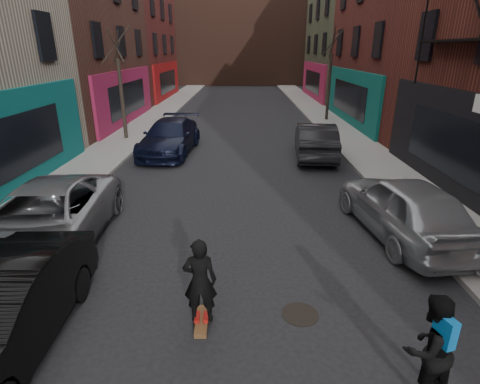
{
  "coord_description": "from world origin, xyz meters",
  "views": [
    {
      "loc": [
        0.33,
        -2.53,
        4.72
      ],
      "look_at": [
        0.26,
        5.65,
        1.6
      ],
      "focal_mm": 28.0,
      "sensor_mm": 36.0,
      "label": 1
    }
  ],
  "objects_px": {
    "parked_right_end": "(315,140)",
    "skateboarder": "(200,281)",
    "tree_right_far": "(330,69)",
    "pedestrian": "(429,348)",
    "tree_left_far": "(120,77)",
    "manhole": "(300,314)",
    "parked_left_end": "(170,137)",
    "parked_left_far": "(45,219)",
    "parked_right_far": "(404,207)",
    "skateboard": "(202,321)"
  },
  "relations": [
    {
      "from": "parked_right_far",
      "to": "skateboarder",
      "type": "height_order",
      "value": "skateboarder"
    },
    {
      "from": "parked_right_far",
      "to": "skateboard",
      "type": "height_order",
      "value": "parked_right_far"
    },
    {
      "from": "parked_left_far",
      "to": "parked_right_far",
      "type": "xyz_separation_m",
      "value": [
        9.2,
        0.74,
        0.05
      ]
    },
    {
      "from": "skateboard",
      "to": "manhole",
      "type": "height_order",
      "value": "skateboard"
    },
    {
      "from": "tree_right_far",
      "to": "parked_left_end",
      "type": "distance_m",
      "value": 13.16
    },
    {
      "from": "parked_right_end",
      "to": "tree_left_far",
      "type": "bearing_deg",
      "value": -13.97
    },
    {
      "from": "tree_left_far",
      "to": "manhole",
      "type": "height_order",
      "value": "tree_left_far"
    },
    {
      "from": "tree_left_far",
      "to": "tree_right_far",
      "type": "relative_size",
      "value": 0.96
    },
    {
      "from": "parked_right_far",
      "to": "parked_left_far",
      "type": "bearing_deg",
      "value": -2.99
    },
    {
      "from": "parked_left_end",
      "to": "pedestrian",
      "type": "relative_size",
      "value": 3.24
    },
    {
      "from": "skateboard",
      "to": "skateboarder",
      "type": "distance_m",
      "value": 0.87
    },
    {
      "from": "skateboarder",
      "to": "parked_left_end",
      "type": "bearing_deg",
      "value": -79.11
    },
    {
      "from": "pedestrian",
      "to": "tree_right_far",
      "type": "bearing_deg",
      "value": -115.3
    },
    {
      "from": "manhole",
      "to": "tree_left_far",
      "type": "bearing_deg",
      "value": 117.42
    },
    {
      "from": "tree_right_far",
      "to": "manhole",
      "type": "xyz_separation_m",
      "value": [
        -4.77,
        -20.7,
        -3.52
      ]
    },
    {
      "from": "tree_left_far",
      "to": "manhole",
      "type": "relative_size",
      "value": 9.29
    },
    {
      "from": "manhole",
      "to": "parked_left_end",
      "type": "bearing_deg",
      "value": 111.24
    },
    {
      "from": "skateboard",
      "to": "skateboarder",
      "type": "xyz_separation_m",
      "value": [
        0.0,
        0.0,
        0.87
      ]
    },
    {
      "from": "skateboarder",
      "to": "manhole",
      "type": "relative_size",
      "value": 2.34
    },
    {
      "from": "parked_left_far",
      "to": "tree_left_far",
      "type": "bearing_deg",
      "value": 94.08
    },
    {
      "from": "tree_left_far",
      "to": "parked_left_far",
      "type": "bearing_deg",
      "value": -82.49
    },
    {
      "from": "skateboard",
      "to": "manhole",
      "type": "bearing_deg",
      "value": 6.06
    },
    {
      "from": "parked_left_far",
      "to": "manhole",
      "type": "distance_m",
      "value": 6.6
    },
    {
      "from": "parked_right_far",
      "to": "tree_right_far",
      "type": "bearing_deg",
      "value": -102.88
    },
    {
      "from": "parked_left_far",
      "to": "skateboard",
      "type": "distance_m",
      "value": 5.1
    },
    {
      "from": "parked_left_far",
      "to": "parked_right_far",
      "type": "distance_m",
      "value": 9.23
    },
    {
      "from": "parked_left_end",
      "to": "parked_right_far",
      "type": "bearing_deg",
      "value": -43.76
    },
    {
      "from": "tree_left_far",
      "to": "skateboard",
      "type": "bearing_deg",
      "value": -68.88
    },
    {
      "from": "skateboard",
      "to": "parked_left_end",
      "type": "bearing_deg",
      "value": 100.89
    },
    {
      "from": "parked_left_far",
      "to": "parked_left_end",
      "type": "bearing_deg",
      "value": 78.03
    },
    {
      "from": "pedestrian",
      "to": "manhole",
      "type": "height_order",
      "value": "pedestrian"
    },
    {
      "from": "parked_left_far",
      "to": "parked_left_end",
      "type": "xyz_separation_m",
      "value": [
        1.4,
        9.34,
        0.01
      ]
    },
    {
      "from": "parked_left_end",
      "to": "skateboard",
      "type": "xyz_separation_m",
      "value": [
        2.78,
        -12.16,
        -0.74
      ]
    },
    {
      "from": "parked_right_end",
      "to": "skateboarder",
      "type": "bearing_deg",
      "value": 75.85
    },
    {
      "from": "parked_right_end",
      "to": "parked_left_far",
      "type": "bearing_deg",
      "value": 51.75
    },
    {
      "from": "parked_left_far",
      "to": "manhole",
      "type": "relative_size",
      "value": 8.09
    },
    {
      "from": "tree_left_far",
      "to": "parked_left_end",
      "type": "relative_size",
      "value": 1.19
    },
    {
      "from": "skateboard",
      "to": "tree_left_far",
      "type": "bearing_deg",
      "value": 109.15
    },
    {
      "from": "parked_left_end",
      "to": "manhole",
      "type": "relative_size",
      "value": 7.8
    },
    {
      "from": "manhole",
      "to": "parked_left_far",
      "type": "bearing_deg",
      "value": 156.92
    },
    {
      "from": "parked_left_end",
      "to": "parked_right_far",
      "type": "distance_m",
      "value": 11.6
    },
    {
      "from": "parked_right_end",
      "to": "pedestrian",
      "type": "bearing_deg",
      "value": 92.17
    },
    {
      "from": "tree_right_far",
      "to": "pedestrian",
      "type": "height_order",
      "value": "tree_right_far"
    },
    {
      "from": "parked_left_end",
      "to": "tree_left_far",
      "type": "bearing_deg",
      "value": 141.03
    },
    {
      "from": "skateboarder",
      "to": "manhole",
      "type": "height_order",
      "value": "skateboarder"
    },
    {
      "from": "parked_right_far",
      "to": "parked_right_end",
      "type": "height_order",
      "value": "parked_right_far"
    },
    {
      "from": "parked_left_far",
      "to": "tree_right_far",
      "type": "bearing_deg",
      "value": 55.78
    },
    {
      "from": "tree_left_far",
      "to": "tree_right_far",
      "type": "xyz_separation_m",
      "value": [
        12.4,
        6.0,
        0.15
      ]
    },
    {
      "from": "parked_left_far",
      "to": "manhole",
      "type": "xyz_separation_m",
      "value": [
        6.03,
        -2.57,
        -0.78
      ]
    },
    {
      "from": "parked_left_end",
      "to": "parked_left_far",
      "type": "bearing_deg",
      "value": -94.53
    }
  ]
}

